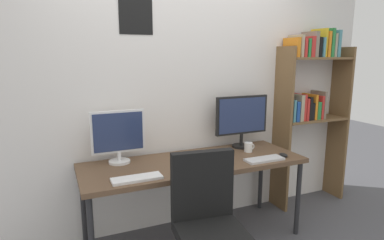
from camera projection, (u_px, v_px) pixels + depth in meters
wall_back at (176, 91)px, 3.06m from camera, size 4.32×0.11×2.60m
desk at (194, 167)px, 2.81m from camera, size 1.92×0.68×0.74m
bookshelf at (310, 95)px, 3.48m from camera, size 0.83×0.28×1.91m
office_chair at (208, 240)px, 2.20m from camera, size 0.52×0.52×0.99m
monitor_left at (118, 135)px, 2.70m from camera, size 0.44×0.18×0.45m
monitor_right at (242, 118)px, 3.16m from camera, size 0.56×0.18×0.51m
keyboard_left at (137, 178)px, 2.37m from camera, size 0.37×0.13×0.02m
keyboard_right at (264, 159)px, 2.80m from camera, size 0.35×0.13×0.02m
computer_mouse at (284, 155)px, 2.91m from camera, size 0.06×0.10×0.03m
coffee_mug at (249, 147)px, 3.06m from camera, size 0.11×0.08×0.09m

